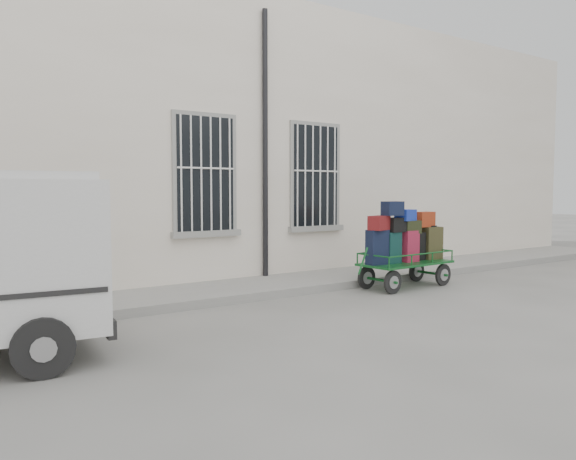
% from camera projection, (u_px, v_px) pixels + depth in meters
% --- Properties ---
extents(ground, '(80.00, 80.00, 0.00)m').
position_uv_depth(ground, '(316.00, 313.00, 8.80)').
color(ground, slate).
rests_on(ground, ground).
extents(building, '(24.00, 5.15, 6.00)m').
position_uv_depth(building, '(171.00, 145.00, 13.08)').
color(building, beige).
rests_on(building, ground).
extents(sidewalk, '(24.00, 1.70, 0.15)m').
position_uv_depth(sidewalk, '(244.00, 289.00, 10.59)').
color(sidewalk, gray).
rests_on(sidewalk, ground).
extents(luggage_cart, '(2.33, 0.98, 1.72)m').
position_uv_depth(luggage_cart, '(405.00, 244.00, 11.13)').
color(luggage_cart, black).
rests_on(luggage_cart, ground).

